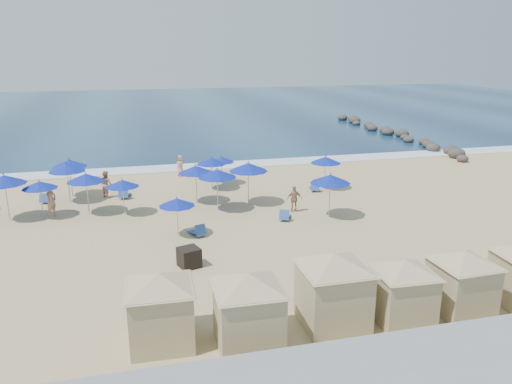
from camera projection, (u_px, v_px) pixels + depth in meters
ground at (213, 237)px, 25.61m from camera, size 160.00×160.00×0.00m
ocean at (154, 110)px, 76.79m from camera, size 160.00×80.00×0.06m
surf_line at (181, 168)px, 40.03m from camera, size 160.00×2.50×0.08m
rock_jetty at (393, 133)px, 54.35m from camera, size 2.56×26.66×0.96m
trash_bin at (189, 257)px, 22.01m from camera, size 1.10×1.10×0.87m
cabana_0 at (160, 299)px, 15.99m from camera, size 4.39×4.39×2.75m
cabana_1 at (248, 300)px, 15.89m from camera, size 4.45×4.45×2.79m
cabana_2 at (334, 280)px, 17.08m from camera, size 4.68×4.68×2.94m
cabana_3 at (404, 283)px, 17.39m from camera, size 4.06×4.06×2.55m
cabana_4 at (463, 274)px, 17.99m from camera, size 4.16×4.16×2.61m
umbrella_0 at (4, 180)px, 27.46m from camera, size 2.37×2.37×2.70m
umbrella_1 at (39, 185)px, 27.95m from camera, size 1.96×1.96×2.23m
umbrella_2 at (69, 163)px, 31.93m from camera, size 2.24×2.24×2.55m
umbrella_3 at (86, 178)px, 28.52m from camera, size 2.21×2.21×2.51m
umbrella_4 at (67, 168)px, 30.73m from camera, size 2.25×2.25×2.56m
umbrella_5 at (122, 183)px, 28.45m from camera, size 1.91×1.91×2.17m
umbrella_6 at (177, 202)px, 25.16m from camera, size 1.85×1.85×2.11m
umbrella_7 at (196, 169)px, 30.58m from camera, size 2.18×2.18×2.48m
umbrella_8 at (248, 167)px, 30.19m from camera, size 2.41×2.41×2.74m
umbrella_9 at (222, 159)px, 34.94m from camera, size 1.81×1.81×2.07m
umbrella_10 at (326, 160)px, 33.59m from camera, size 2.07×2.07×2.36m
umbrella_11 at (330, 179)px, 27.85m from camera, size 2.31×2.31×2.63m
umbrella_12 at (211, 161)px, 33.49m from camera, size 2.03×2.03×2.31m
umbrella_13 at (217, 173)px, 29.08m from camera, size 2.30×2.30×2.62m
beach_chair_1 at (46, 199)px, 31.18m from camera, size 0.83×1.30×0.66m
beach_chair_2 at (124, 194)px, 32.13m from camera, size 0.83×1.48×0.77m
beach_chair_3 at (198, 231)px, 25.70m from camera, size 0.93×1.36×0.69m
beach_chair_4 at (285, 216)px, 28.06m from camera, size 1.01×1.35×0.68m
beach_chair_5 at (314, 187)px, 33.72m from camera, size 0.87×1.38×0.70m
beachgoer_0 at (51, 201)px, 28.41m from camera, size 0.75×0.80×1.85m
beachgoer_1 at (106, 184)px, 32.13m from camera, size 1.03×1.08×1.75m
beachgoer_2 at (294, 199)px, 29.30m from camera, size 0.94×0.43×1.56m
beachgoer_3 at (180, 166)px, 37.42m from camera, size 0.75×0.91×1.61m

